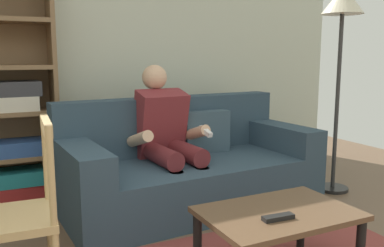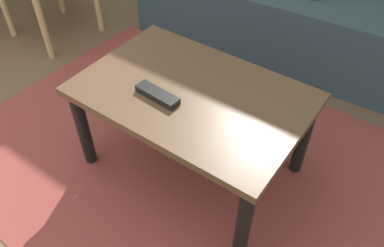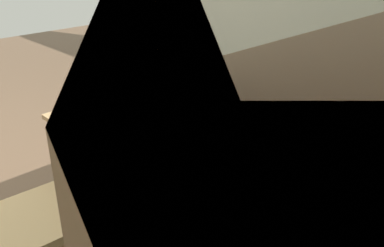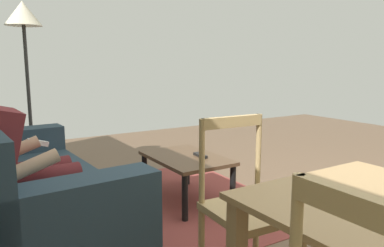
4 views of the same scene
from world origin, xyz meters
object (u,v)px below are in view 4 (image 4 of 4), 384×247
object	(u,v)px
floor_lamp	(24,30)
person_lounging	(17,160)
coffee_table	(186,163)
tv_remote	(200,155)
couch	(23,190)
dining_chair_facing_couch	(248,208)

from	to	relation	value
floor_lamp	person_lounging	bearing A→B (deg)	168.31
person_lounging	coffee_table	xyz separation A→B (m)	(0.08, -1.35, -0.24)
tv_remote	floor_lamp	distance (m)	2.20
couch	person_lounging	xyz separation A→B (m)	(-0.17, 0.04, 0.27)
dining_chair_facing_couch	tv_remote	bearing A→B (deg)	-21.91
coffee_table	person_lounging	bearing A→B (deg)	93.47
person_lounging	floor_lamp	bearing A→B (deg)	-11.69
person_lounging	dining_chair_facing_couch	size ratio (longest dim) A/B	1.25
couch	tv_remote	xyz separation A→B (m)	(-0.17, -1.41, 0.10)
dining_chair_facing_couch	couch	bearing A→B (deg)	34.29
tv_remote	floor_lamp	xyz separation A→B (m)	(1.51, 1.13, 1.12)
person_lounging	coffee_table	bearing A→B (deg)	-86.53
tv_remote	dining_chair_facing_couch	xyz separation A→B (m)	(-1.19, 0.48, 0.04)
couch	person_lounging	world-z (taller)	person_lounging
coffee_table	tv_remote	bearing A→B (deg)	-128.29
couch	tv_remote	bearing A→B (deg)	-96.74
couch	dining_chair_facing_couch	distance (m)	1.65
dining_chair_facing_couch	coffee_table	bearing A→B (deg)	-16.72
couch	tv_remote	distance (m)	1.42
couch	person_lounging	bearing A→B (deg)	166.58
coffee_table	tv_remote	distance (m)	0.14
floor_lamp	couch	bearing A→B (deg)	168.53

